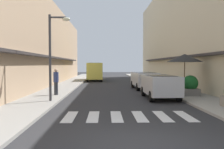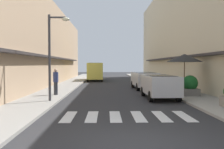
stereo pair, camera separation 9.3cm
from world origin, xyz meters
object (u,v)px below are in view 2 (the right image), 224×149
(cafe_umbrella, at_px, (185,58))
(planter_midblock, at_px, (190,86))
(parked_car_near, at_px, (159,84))
(parked_car_mid, at_px, (144,79))
(delivery_van, at_px, (95,70))
(street_lamp, at_px, (53,48))
(pedestrian_walking_near, at_px, (56,81))

(cafe_umbrella, xyz_separation_m, planter_midblock, (0.08, -0.94, -1.84))
(parked_car_near, relative_size, parked_car_mid, 0.91)
(delivery_van, height_order, planter_midblock, delivery_van)
(street_lamp, relative_size, cafe_umbrella, 1.73)
(parked_car_mid, bearing_deg, parked_car_near, -90.00)
(parked_car_near, relative_size, pedestrian_walking_near, 2.36)
(street_lamp, bearing_deg, parked_car_mid, 50.84)
(delivery_van, height_order, pedestrian_walking_near, delivery_van)
(pedestrian_walking_near, bearing_deg, street_lamp, -34.97)
(street_lamp, height_order, planter_midblock, street_lamp)
(parked_car_mid, height_order, pedestrian_walking_near, pedestrian_walking_near)
(parked_car_near, distance_m, pedestrian_walking_near, 6.80)
(parked_car_near, xyz_separation_m, parked_car_mid, (0.00, 6.18, 0.00))
(parked_car_near, distance_m, planter_midblock, 2.29)
(parked_car_near, xyz_separation_m, street_lamp, (-6.25, -1.49, 2.15))
(pedestrian_walking_near, bearing_deg, cafe_umbrella, 48.77)
(cafe_umbrella, height_order, planter_midblock, cafe_umbrella)
(parked_car_near, xyz_separation_m, pedestrian_walking_near, (-6.68, 1.26, 0.12))
(delivery_van, distance_m, pedestrian_walking_near, 16.10)
(parked_car_near, height_order, parked_car_mid, same)
(planter_midblock, bearing_deg, parked_car_mid, 111.64)
(delivery_van, bearing_deg, pedestrian_walking_near, -96.74)
(street_lamp, relative_size, pedestrian_walking_near, 2.72)
(delivery_van, distance_m, planter_midblock, 17.93)
(street_lamp, bearing_deg, delivery_van, 85.56)
(parked_car_mid, bearing_deg, delivery_van, 113.41)
(parked_car_near, bearing_deg, planter_midblock, 18.84)
(delivery_van, bearing_deg, parked_car_near, -74.48)
(cafe_umbrella, bearing_deg, parked_car_near, -141.18)
(street_lamp, height_order, cafe_umbrella, street_lamp)
(parked_car_near, relative_size, delivery_van, 0.76)
(parked_car_mid, distance_m, delivery_van, 12.07)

